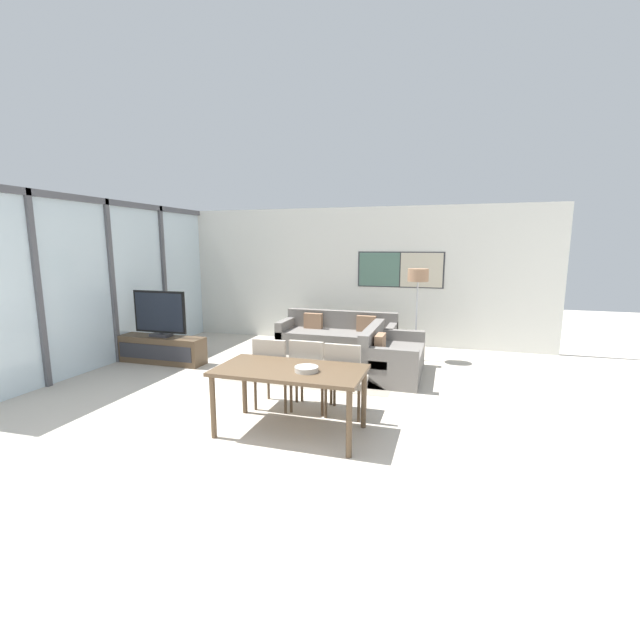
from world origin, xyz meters
TOP-DOWN VIEW (x-y plane):
  - ground_plane at (0.00, 0.00)m, footprint 24.00×24.00m
  - wall_back at (0.03, 5.58)m, footprint 8.11×0.09m
  - window_wall_left at (-3.55, 2.79)m, footprint 0.07×5.58m
  - area_rug at (0.02, 3.23)m, footprint 2.57×1.73m
  - tv_console at (-2.74, 2.96)m, footprint 1.56×0.41m
  - television at (-2.74, 2.96)m, footprint 1.00×0.20m
  - sofa_main at (0.02, 4.60)m, footprint 2.20×0.86m
  - sofa_side at (1.17, 3.39)m, footprint 0.86×1.53m
  - coffee_table at (0.02, 3.23)m, footprint 0.86×0.86m
  - dining_table at (0.43, 0.96)m, footprint 1.60×0.85m
  - dining_chair_left at (-0.02, 1.56)m, footprint 0.46×0.46m
  - dining_chair_centre at (0.43, 1.62)m, footprint 0.46×0.46m
  - dining_chair_right at (0.89, 1.58)m, footprint 0.46×0.46m
  - fruit_bowl at (0.64, 0.90)m, footprint 0.25×0.25m
  - floor_lamp at (1.49, 4.44)m, footprint 0.36×0.36m

SIDE VIEW (x-z plane):
  - ground_plane at x=0.00m, z-range 0.00..0.00m
  - area_rug at x=0.02m, z-range 0.00..0.01m
  - tv_console at x=-2.74m, z-range 0.00..0.47m
  - sofa_side at x=1.17m, z-range -0.12..0.65m
  - sofa_main at x=0.02m, z-range -0.12..0.65m
  - coffee_table at x=0.02m, z-range 0.10..0.47m
  - dining_chair_left at x=-0.02m, z-range 0.05..0.96m
  - dining_chair_centre at x=0.43m, z-range 0.05..0.96m
  - dining_chair_right at x=0.89m, z-range 0.05..0.96m
  - dining_table at x=0.43m, z-range 0.29..1.02m
  - fruit_bowl at x=0.64m, z-range 0.73..0.79m
  - television at x=-2.74m, z-range 0.46..1.26m
  - floor_lamp at x=1.49m, z-range 0.59..2.22m
  - wall_back at x=0.03m, z-range 0.00..2.80m
  - window_wall_left at x=-3.55m, z-range 0.13..2.93m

